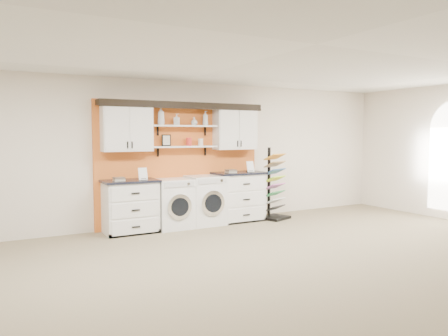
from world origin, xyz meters
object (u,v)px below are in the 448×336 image
base_cabinet_left (130,206)px  washer (173,204)px  base_cabinet_right (239,197)px  dryer (205,200)px  sample_rack (274,195)px

base_cabinet_left → washer: base_cabinet_left is taller
base_cabinet_right → dryer: 0.76m
base_cabinet_right → sample_rack: size_ratio=0.68×
base_cabinet_right → dryer: bearing=-179.7°
base_cabinet_left → base_cabinet_right: (2.26, -0.00, 0.02)m
base_cabinet_right → washer: bearing=-179.9°
base_cabinet_left → sample_rack: sample_rack is taller
base_cabinet_left → dryer: 1.50m
base_cabinet_right → dryer: base_cabinet_right is taller
base_cabinet_left → dryer: bearing=-0.1°
dryer → sample_rack: bearing=-6.8°
dryer → sample_rack: size_ratio=0.64×
sample_rack → washer: bearing=155.0°
base_cabinet_right → washer: base_cabinet_right is taller
washer → sample_rack: sample_rack is taller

